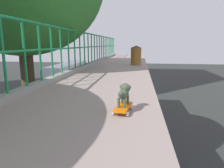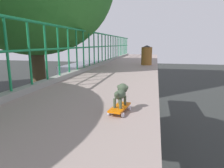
{
  "view_description": "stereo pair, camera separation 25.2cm",
  "coord_description": "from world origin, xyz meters",
  "px_view_note": "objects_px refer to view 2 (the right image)",
  "views": [
    {
      "loc": [
        1.86,
        -1.67,
        5.93
      ],
      "look_at": [
        1.42,
        1.41,
        5.29
      ],
      "focal_mm": 31.36,
      "sensor_mm": 36.0,
      "label": 1
    },
    {
      "loc": [
        2.1,
        -1.6,
        5.93
      ],
      "look_at": [
        1.42,
        1.41,
        5.29
      ],
      "focal_mm": 31.36,
      "sensor_mm": 36.0,
      "label": 2
    }
  ],
  "objects_px": {
    "city_bus": "(83,73)",
    "toy_skateboard": "(120,108)",
    "car_yellow_cab_fifth": "(36,134)",
    "small_dog": "(121,93)",
    "car_grey_sixth": "(24,112)",
    "litter_bin": "(147,55)"
  },
  "relations": [
    {
      "from": "litter_bin",
      "to": "small_dog",
      "type": "bearing_deg",
      "value": -90.32
    },
    {
      "from": "car_grey_sixth",
      "to": "city_bus",
      "type": "height_order",
      "value": "city_bus"
    },
    {
      "from": "car_grey_sixth",
      "to": "toy_skateboard",
      "type": "height_order",
      "value": "toy_skateboard"
    },
    {
      "from": "car_grey_sixth",
      "to": "small_dog",
      "type": "distance_m",
      "value": 14.66
    },
    {
      "from": "city_bus",
      "to": "small_dog",
      "type": "xyz_separation_m",
      "value": [
        9.73,
        -23.71,
        3.44
      ]
    },
    {
      "from": "small_dog",
      "to": "car_grey_sixth",
      "type": "bearing_deg",
      "value": 132.86
    },
    {
      "from": "toy_skateboard",
      "to": "litter_bin",
      "type": "height_order",
      "value": "litter_bin"
    },
    {
      "from": "city_bus",
      "to": "toy_skateboard",
      "type": "bearing_deg",
      "value": -67.74
    },
    {
      "from": "toy_skateboard",
      "to": "car_grey_sixth",
      "type": "bearing_deg",
      "value": 132.7
    },
    {
      "from": "car_grey_sixth",
      "to": "small_dog",
      "type": "xyz_separation_m",
      "value": [
        9.47,
        -10.2,
        4.6
      ]
    },
    {
      "from": "city_bus",
      "to": "car_grey_sixth",
      "type": "bearing_deg",
      "value": -88.89
    },
    {
      "from": "car_yellow_cab_fifth",
      "to": "city_bus",
      "type": "distance_m",
      "value": 17.06
    },
    {
      "from": "car_yellow_cab_fifth",
      "to": "car_grey_sixth",
      "type": "relative_size",
      "value": 1.05
    },
    {
      "from": "toy_skateboard",
      "to": "small_dog",
      "type": "relative_size",
      "value": 1.32
    },
    {
      "from": "city_bus",
      "to": "small_dog",
      "type": "distance_m",
      "value": 25.86
    },
    {
      "from": "city_bus",
      "to": "litter_bin",
      "type": "height_order",
      "value": "litter_bin"
    },
    {
      "from": "toy_skateboard",
      "to": "small_dog",
      "type": "height_order",
      "value": "small_dog"
    },
    {
      "from": "toy_skateboard",
      "to": "small_dog",
      "type": "xyz_separation_m",
      "value": [
        0.01,
        0.05,
        0.2
      ]
    },
    {
      "from": "car_yellow_cab_fifth",
      "to": "small_dog",
      "type": "distance_m",
      "value": 10.52
    },
    {
      "from": "city_bus",
      "to": "toy_skateboard",
      "type": "distance_m",
      "value": 25.88
    },
    {
      "from": "small_dog",
      "to": "litter_bin",
      "type": "bearing_deg",
      "value": 89.68
    },
    {
      "from": "city_bus",
      "to": "small_dog",
      "type": "height_order",
      "value": "small_dog"
    }
  ]
}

